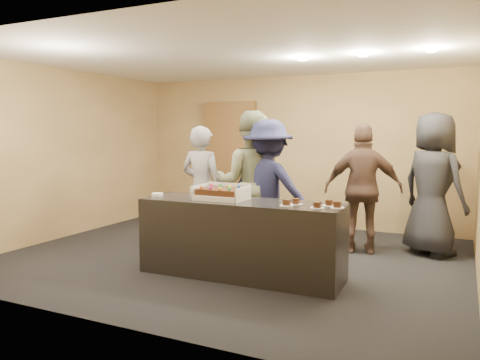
{
  "coord_description": "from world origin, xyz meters",
  "views": [
    {
      "loc": [
        2.79,
        -5.61,
        1.71
      ],
      "look_at": [
        0.11,
        0.0,
        1.06
      ],
      "focal_mm": 35.0,
      "sensor_mm": 36.0,
      "label": 1
    }
  ],
  "objects_px": {
    "sheet_cake": "(221,191)",
    "plate_stack": "(157,194)",
    "cake_box": "(222,196)",
    "person_sage_man": "(250,183)",
    "person_server_grey": "(202,188)",
    "person_dark_suit": "(433,184)",
    "person_brown_extra": "(363,189)",
    "storage_cabinet": "(230,161)",
    "serving_counter": "(241,239)",
    "person_navy_man": "(268,189)"
  },
  "relations": [
    {
      "from": "serving_counter",
      "to": "storage_cabinet",
      "type": "bearing_deg",
      "value": 117.26
    },
    {
      "from": "cake_box",
      "to": "person_brown_extra",
      "type": "distance_m",
      "value": 2.16
    },
    {
      "from": "person_brown_extra",
      "to": "person_dark_suit",
      "type": "distance_m",
      "value": 0.94
    },
    {
      "from": "cake_box",
      "to": "person_navy_man",
      "type": "bearing_deg",
      "value": 76.14
    },
    {
      "from": "storage_cabinet",
      "to": "cake_box",
      "type": "xyz_separation_m",
      "value": [
        1.46,
        -3.11,
        -0.19
      ]
    },
    {
      "from": "person_server_grey",
      "to": "serving_counter",
      "type": "bearing_deg",
      "value": 140.6
    },
    {
      "from": "person_sage_man",
      "to": "storage_cabinet",
      "type": "bearing_deg",
      "value": -76.33
    },
    {
      "from": "plate_stack",
      "to": "person_navy_man",
      "type": "distance_m",
      "value": 1.49
    },
    {
      "from": "person_dark_suit",
      "to": "person_navy_man",
      "type": "bearing_deg",
      "value": 63.7
    },
    {
      "from": "person_sage_man",
      "to": "plate_stack",
      "type": "bearing_deg",
      "value": 33.43
    },
    {
      "from": "serving_counter",
      "to": "sheet_cake",
      "type": "distance_m",
      "value": 0.61
    },
    {
      "from": "plate_stack",
      "to": "person_brown_extra",
      "type": "xyz_separation_m",
      "value": [
        2.21,
        1.79,
        -0.01
      ]
    },
    {
      "from": "cake_box",
      "to": "person_server_grey",
      "type": "xyz_separation_m",
      "value": [
        -0.79,
        0.89,
        -0.05
      ]
    },
    {
      "from": "cake_box",
      "to": "person_navy_man",
      "type": "height_order",
      "value": "person_navy_man"
    },
    {
      "from": "person_server_grey",
      "to": "cake_box",
      "type": "bearing_deg",
      "value": 133.12
    },
    {
      "from": "sheet_cake",
      "to": "plate_stack",
      "type": "xyz_separation_m",
      "value": [
        -0.87,
        -0.07,
        -0.08
      ]
    },
    {
      "from": "plate_stack",
      "to": "person_server_grey",
      "type": "bearing_deg",
      "value": 85.81
    },
    {
      "from": "storage_cabinet",
      "to": "person_sage_man",
      "type": "height_order",
      "value": "storage_cabinet"
    },
    {
      "from": "serving_counter",
      "to": "sheet_cake",
      "type": "xyz_separation_m",
      "value": [
        -0.26,
        -0.0,
        0.55
      ]
    },
    {
      "from": "cake_box",
      "to": "person_brown_extra",
      "type": "bearing_deg",
      "value": 51.49
    },
    {
      "from": "person_sage_man",
      "to": "person_navy_man",
      "type": "bearing_deg",
      "value": 153.21
    },
    {
      "from": "plate_stack",
      "to": "person_brown_extra",
      "type": "height_order",
      "value": "person_brown_extra"
    },
    {
      "from": "storage_cabinet",
      "to": "person_server_grey",
      "type": "height_order",
      "value": "storage_cabinet"
    },
    {
      "from": "plate_stack",
      "to": "person_dark_suit",
      "type": "xyz_separation_m",
      "value": [
        3.1,
        2.1,
        0.07
      ]
    },
    {
      "from": "plate_stack",
      "to": "person_dark_suit",
      "type": "relative_size",
      "value": 0.07
    },
    {
      "from": "cake_box",
      "to": "plate_stack",
      "type": "distance_m",
      "value": 0.87
    },
    {
      "from": "person_brown_extra",
      "to": "person_dark_suit",
      "type": "xyz_separation_m",
      "value": [
        0.88,
        0.31,
        0.08
      ]
    },
    {
      "from": "person_sage_man",
      "to": "person_brown_extra",
      "type": "distance_m",
      "value": 1.59
    },
    {
      "from": "serving_counter",
      "to": "storage_cabinet",
      "type": "height_order",
      "value": "storage_cabinet"
    },
    {
      "from": "sheet_cake",
      "to": "person_navy_man",
      "type": "distance_m",
      "value": 0.97
    },
    {
      "from": "plate_stack",
      "to": "person_navy_man",
      "type": "relative_size",
      "value": 0.08
    },
    {
      "from": "cake_box",
      "to": "person_dark_suit",
      "type": "relative_size",
      "value": 0.31
    },
    {
      "from": "storage_cabinet",
      "to": "person_server_grey",
      "type": "bearing_deg",
      "value": -73.33
    },
    {
      "from": "storage_cabinet",
      "to": "person_brown_extra",
      "type": "relative_size",
      "value": 1.25
    },
    {
      "from": "serving_counter",
      "to": "person_sage_man",
      "type": "distance_m",
      "value": 1.17
    },
    {
      "from": "sheet_cake",
      "to": "person_sage_man",
      "type": "height_order",
      "value": "person_sage_man"
    },
    {
      "from": "serving_counter",
      "to": "person_sage_man",
      "type": "xyz_separation_m",
      "value": [
        -0.33,
        0.98,
        0.54
      ]
    },
    {
      "from": "person_server_grey",
      "to": "person_navy_man",
      "type": "height_order",
      "value": "person_navy_man"
    },
    {
      "from": "person_sage_man",
      "to": "person_navy_man",
      "type": "distance_m",
      "value": 0.3
    },
    {
      "from": "serving_counter",
      "to": "plate_stack",
      "type": "height_order",
      "value": "plate_stack"
    },
    {
      "from": "person_brown_extra",
      "to": "sheet_cake",
      "type": "bearing_deg",
      "value": 39.06
    },
    {
      "from": "person_server_grey",
      "to": "person_dark_suit",
      "type": "bearing_deg",
      "value": -158.29
    },
    {
      "from": "cake_box",
      "to": "person_sage_man",
      "type": "bearing_deg",
      "value": 93.84
    },
    {
      "from": "cake_box",
      "to": "person_sage_man",
      "type": "distance_m",
      "value": 0.96
    },
    {
      "from": "serving_counter",
      "to": "person_server_grey",
      "type": "distance_m",
      "value": 1.47
    },
    {
      "from": "serving_counter",
      "to": "person_navy_man",
      "type": "xyz_separation_m",
      "value": [
        -0.04,
        0.94,
        0.48
      ]
    },
    {
      "from": "person_server_grey",
      "to": "person_dark_suit",
      "type": "xyz_separation_m",
      "value": [
        3.02,
        1.11,
        0.09
      ]
    },
    {
      "from": "person_sage_man",
      "to": "person_dark_suit",
      "type": "relative_size",
      "value": 1.01
    },
    {
      "from": "sheet_cake",
      "to": "person_navy_man",
      "type": "relative_size",
      "value": 0.28
    },
    {
      "from": "cake_box",
      "to": "person_server_grey",
      "type": "distance_m",
      "value": 1.2
    }
  ]
}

